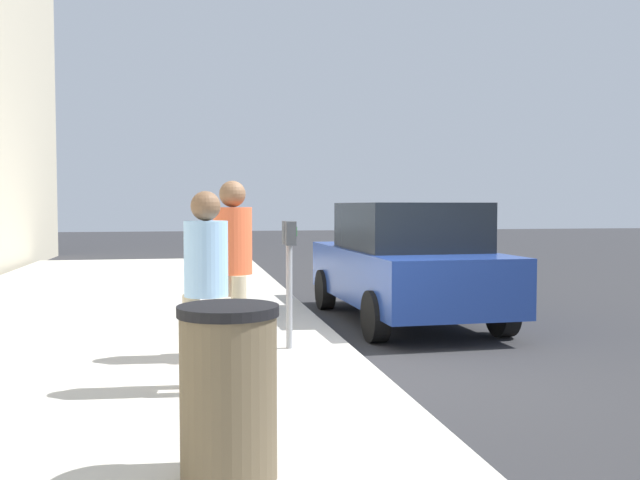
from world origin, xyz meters
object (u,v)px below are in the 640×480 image
parked_sedan_near (405,262)px  trash_bin (229,392)px  pedestrian_at_meter (233,253)px  parking_meter (289,257)px  pedestrian_bystander (206,275)px

parked_sedan_near → trash_bin: size_ratio=4.41×
pedestrian_at_meter → trash_bin: bearing=-107.9°
parking_meter → pedestrian_bystander: bearing=149.4°
parking_meter → pedestrian_at_meter: 0.74m
pedestrian_bystander → trash_bin: size_ratio=1.69×
trash_bin → pedestrian_at_meter: bearing=-4.1°
pedestrian_bystander → parked_sedan_near: pedestrian_bystander is taller
pedestrian_at_meter → pedestrian_bystander: (-1.24, 0.30, -0.10)m
parking_meter → pedestrian_at_meter: bearing=119.0°
pedestrian_at_meter → trash_bin: size_ratio=1.82×
pedestrian_at_meter → trash_bin: (-3.19, 0.23, -0.59)m
parking_meter → parked_sedan_near: (2.27, -2.06, -0.27)m
pedestrian_bystander → trash_bin: pedestrian_bystander is taller
parked_sedan_near → trash_bin: 6.52m
pedestrian_bystander → pedestrian_at_meter: bearing=32.5°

